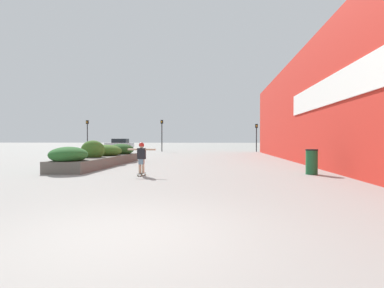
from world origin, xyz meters
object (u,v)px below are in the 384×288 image
skateboard (142,174)px  car_center_left (312,144)px  traffic_light_left (162,130)px  traffic_light_far_left (87,130)px  trash_bin (312,162)px  skateboarder (142,155)px  car_leftmost (120,144)px  traffic_light_right (256,133)px

skateboard → car_center_left: size_ratio=0.14×
traffic_light_left → traffic_light_far_left: bearing=-179.6°
traffic_light_left → traffic_light_far_left: 9.00m
trash_bin → car_center_left: bearing=73.0°
skateboard → car_center_left: (15.03, 29.20, 0.72)m
traffic_light_far_left → skateboard: bearing=-61.7°
skateboarder → car_center_left: size_ratio=0.28×
car_center_left → traffic_light_left: 19.59m
skateboarder → trash_bin: 6.51m
trash_bin → skateboarder: bearing=-171.4°
skateboarder → car_leftmost: bearing=115.8°
skateboarder → car_leftmost: car_leftmost is taller
skateboarder → traffic_light_left: traffic_light_left is taller
skateboard → car_leftmost: car_leftmost is taller
car_leftmost → car_center_left: size_ratio=0.94×
car_center_left → traffic_light_right: traffic_light_right is taller
traffic_light_left → traffic_light_right: traffic_light_left is taller
car_leftmost → car_center_left: bearing=-93.1°
traffic_light_left → traffic_light_right: 10.89m
traffic_light_right → traffic_light_far_left: 19.89m
car_center_left → skateboard: bearing=152.8°
trash_bin → car_leftmost: bearing=120.6°
skateboarder → car_center_left: car_center_left is taller
car_leftmost → traffic_light_far_left: 7.41m
trash_bin → car_center_left: size_ratio=0.24×
car_center_left → traffic_light_left: bearing=106.5°
trash_bin → traffic_light_far_left: bearing=130.2°
skateboarder → traffic_light_far_left: bearing=124.2°
skateboarder → traffic_light_left: size_ratio=0.31×
skateboarder → traffic_light_right: traffic_light_right is taller
skateboard → car_center_left: bearing=68.7°
trash_bin → car_center_left: (8.61, 28.23, 0.30)m
traffic_light_right → traffic_light_left: bearing=178.9°
car_center_left → car_leftmost: bearing=86.9°
traffic_light_far_left → car_center_left: bearing=11.4°
trash_bin → car_leftmost: (-17.51, 29.65, 0.30)m
car_leftmost → traffic_light_left: 10.31m
trash_bin → traffic_light_left: (-10.11, 22.69, 2.01)m
car_center_left → traffic_light_right: size_ratio=1.28×
skateboard → trash_bin: trash_bin is taller
skateboard → car_center_left: 32.85m
traffic_light_right → car_leftmost: bearing=158.6°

